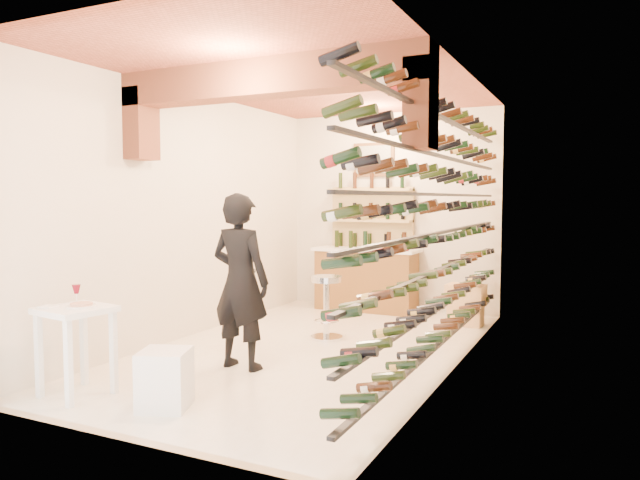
# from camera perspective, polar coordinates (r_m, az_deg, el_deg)

# --- Properties ---
(ground) EXTENTS (6.00, 6.00, 0.00)m
(ground) POSITION_cam_1_polar(r_m,az_deg,el_deg) (7.22, -1.05, -10.50)
(ground) COLOR silver
(ground) RESTS_ON ground
(room_shell) EXTENTS (3.52, 6.02, 3.21)m
(room_shell) POSITION_cam_1_polar(r_m,az_deg,el_deg) (6.77, -2.07, 7.75)
(room_shell) COLOR beige
(room_shell) RESTS_ON ground
(wine_rack) EXTENTS (0.32, 5.70, 2.56)m
(wine_rack) POSITION_cam_1_polar(r_m,az_deg,el_deg) (6.45, 11.18, 1.62)
(wine_rack) COLOR black
(wine_rack) RESTS_ON ground
(back_counter) EXTENTS (1.70, 0.62, 1.29)m
(back_counter) POSITION_cam_1_polar(r_m,az_deg,el_deg) (9.62, 4.46, -3.63)
(back_counter) COLOR brown
(back_counter) RESTS_ON ground
(back_shelving) EXTENTS (1.40, 0.31, 2.73)m
(back_shelving) POSITION_cam_1_polar(r_m,az_deg,el_deg) (9.78, 4.99, 0.24)
(back_shelving) COLOR tan
(back_shelving) RESTS_ON ground
(tasting_table) EXTENTS (0.65, 0.65, 1.00)m
(tasting_table) POSITION_cam_1_polar(r_m,az_deg,el_deg) (5.89, -22.46, -7.39)
(tasting_table) COLOR white
(tasting_table) RESTS_ON ground
(white_stool) EXTENTS (0.53, 0.53, 0.51)m
(white_stool) POSITION_cam_1_polar(r_m,az_deg,el_deg) (5.40, -14.72, -12.85)
(white_stool) COLOR white
(white_stool) RESTS_ON ground
(person) EXTENTS (0.70, 0.48, 1.87)m
(person) POSITION_cam_1_polar(r_m,az_deg,el_deg) (6.33, -7.69, -3.97)
(person) COLOR black
(person) RESTS_ON ground
(chrome_barstool) EXTENTS (0.42, 0.42, 0.82)m
(chrome_barstool) POSITION_cam_1_polar(r_m,az_deg,el_deg) (7.66, 0.64, -6.04)
(chrome_barstool) COLOR silver
(chrome_barstool) RESTS_ON ground
(crate_lower) EXTENTS (0.48, 0.34, 0.28)m
(crate_lower) POSITION_cam_1_polar(r_m,az_deg,el_deg) (8.78, 13.85, -7.07)
(crate_lower) COLOR #E4B67D
(crate_lower) RESTS_ON ground
(crate_upper) EXTENTS (0.55, 0.40, 0.31)m
(crate_upper) POSITION_cam_1_polar(r_m,az_deg,el_deg) (8.73, 13.88, -5.18)
(crate_upper) COLOR #E4B67D
(crate_upper) RESTS_ON crate_lower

